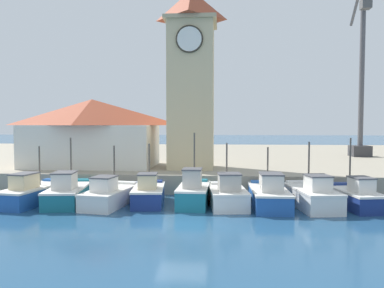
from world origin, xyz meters
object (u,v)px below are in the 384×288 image
Objects in this scene: fishing_boat_center at (193,192)px; fishing_boat_right_inner at (269,195)px; fishing_boat_left_outer at (68,192)px; fishing_boat_right_outer at (312,196)px; fishing_boat_far_right at (354,196)px; fishing_boat_left_inner at (110,195)px; warehouse_left at (92,132)px; fishing_boat_far_left at (33,193)px; clock_tower at (191,76)px; fishing_boat_mid_right at (228,195)px; fishing_boat_mid_left at (149,193)px; port_crane_near at (361,87)px.

fishing_boat_center is 4.58m from fishing_boat_right_inner.
fishing_boat_left_outer is 14.99m from fishing_boat_right_outer.
fishing_boat_far_right is at bearing 2.63° from fishing_boat_right_inner.
fishing_boat_left_inner is 0.46× the size of warehouse_left.
fishing_boat_left_outer is at bearing 173.38° from fishing_boat_left_inner.
fishing_boat_far_right is (2.53, 0.28, -0.05)m from fishing_boat_right_outer.
clock_tower is (9.31, 8.13, 8.18)m from fishing_boat_far_left.
fishing_boat_right_outer is at bearing -173.76° from fishing_boat_far_right.
fishing_boat_right_inner is (2.48, 0.08, 0.01)m from fishing_boat_mid_right.
fishing_boat_right_inner is 12.54m from clock_tower.
fishing_boat_far_right is at bearing -0.05° from fishing_boat_mid_left.
fishing_boat_center is 0.41× the size of warehouse_left.
port_crane_near is at bearing 64.05° from fishing_boat_right_outer.
warehouse_left is (-8.57, 0.70, -4.57)m from clock_tower.
fishing_boat_left_outer is 5.05m from fishing_boat_mid_left.
fishing_boat_center reaches higher than fishing_boat_left_inner.
warehouse_left is (-1.46, 8.61, 3.60)m from fishing_boat_left_outer.
port_crane_near is (17.21, 20.54, 8.32)m from fishing_boat_center.
clock_tower is at bearing 48.03° from fishing_boat_left_outer.
warehouse_left is (-13.90, 8.60, 3.59)m from fishing_boat_right_inner.
fishing_boat_far_right is 23.36m from port_crane_near.
fishing_boat_mid_right is 0.27× the size of clock_tower.
warehouse_left reaches higher than fishing_boat_left_outer.
fishing_boat_right_outer is at bearing 0.45° from fishing_boat_mid_right.
clock_tower is (-0.75, 7.77, 8.09)m from fishing_boat_center.
fishing_boat_far_right is 21.06m from warehouse_left.
port_crane_near reaches higher than fishing_boat_left_inner.
fishing_boat_mid_right is 0.87× the size of fishing_boat_right_outer.
fishing_boat_left_inner is at bearing -174.90° from fishing_boat_center.
fishing_boat_left_inner is 1.16× the size of fishing_boat_mid_right.
fishing_boat_center reaches higher than fishing_boat_left_outer.
warehouse_left is at bearing 85.23° from fishing_boat_far_left.
warehouse_left is at bearing 137.73° from fishing_boat_center.
fishing_boat_far_right is at bearing 2.40° from fishing_boat_mid_right.
fishing_boat_mid_left is 11.39m from clock_tower.
fishing_boat_far_right is at bearing -110.27° from port_crane_near.
fishing_boat_left_outer is at bearing -131.97° from clock_tower.
port_crane_near is (26.53, 12.06, 4.81)m from warehouse_left.
port_crane_near is at bearing 45.56° from fishing_boat_mid_left.
clock_tower is at bearing -144.59° from port_crane_near.
fishing_boat_mid_right is (9.96, -0.07, 0.01)m from fishing_boat_left_outer.
fishing_boat_mid_right is 0.39× the size of warehouse_left.
clock_tower reaches higher than fishing_boat_mid_left.
fishing_boat_mid_left reaches higher than fishing_boat_right_inner.
fishing_boat_left_outer is 9.45m from warehouse_left.
port_crane_near reaches higher than fishing_boat_right_outer.
fishing_boat_far_right is at bearing 6.24° from fishing_boat_right_outer.
fishing_boat_left_outer is 0.26× the size of port_crane_near.
port_crane_near is at bearing 58.57° from fishing_boat_right_inner.
fishing_boat_far_left is 7.26m from fishing_boat_mid_left.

